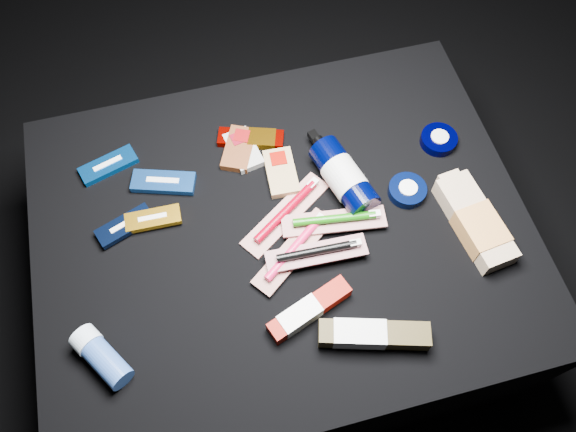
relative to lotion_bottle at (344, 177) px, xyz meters
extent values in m
plane|color=black|center=(-0.14, -0.06, -0.43)|extent=(3.00, 3.00, 0.00)
cube|color=black|center=(-0.14, -0.06, -0.23)|extent=(0.98, 0.78, 0.40)
cube|color=#08499A|center=(-0.46, 0.17, -0.03)|extent=(0.13, 0.08, 0.01)
cube|color=white|center=(-0.46, 0.17, -0.03)|extent=(0.06, 0.03, 0.02)
cube|color=#1C56B0|center=(-0.36, 0.09, -0.02)|extent=(0.14, 0.09, 0.02)
cube|color=beige|center=(-0.36, 0.09, -0.02)|extent=(0.07, 0.03, 0.02)
cube|color=black|center=(-0.45, 0.01, -0.02)|extent=(0.12, 0.08, 0.01)
cube|color=silver|center=(-0.45, 0.01, -0.02)|extent=(0.06, 0.03, 0.01)
cube|color=orange|center=(-0.39, 0.01, -0.02)|extent=(0.11, 0.04, 0.01)
cube|color=silver|center=(-0.39, 0.01, -0.02)|extent=(0.06, 0.01, 0.01)
cube|color=#5B2D14|center=(-0.19, 0.14, -0.03)|extent=(0.10, 0.12, 0.02)
cube|color=#6C080A|center=(-0.18, 0.16, -0.02)|extent=(0.04, 0.04, 0.02)
cube|color=#A7A6A0|center=(-0.18, 0.13, -0.03)|extent=(0.07, 0.11, 0.02)
cube|color=#640814|center=(-0.19, 0.16, -0.02)|extent=(0.04, 0.04, 0.02)
cube|color=tan|center=(-0.12, 0.06, -0.03)|extent=(0.07, 0.11, 0.02)
cube|color=#800801|center=(-0.11, 0.09, -0.02)|extent=(0.03, 0.03, 0.02)
cube|color=#820400|center=(-0.16, 0.16, -0.03)|extent=(0.15, 0.08, 0.02)
cube|color=#A4690C|center=(-0.14, 0.15, -0.03)|extent=(0.07, 0.06, 0.02)
cylinder|color=black|center=(0.00, 0.00, 0.00)|extent=(0.11, 0.18, 0.07)
cylinder|color=beige|center=(0.00, -0.01, 0.00)|extent=(0.09, 0.09, 0.07)
cylinder|color=black|center=(-0.02, 0.09, 0.00)|extent=(0.03, 0.03, 0.02)
cube|color=black|center=(-0.03, 0.11, -0.01)|extent=(0.02, 0.03, 0.01)
cylinder|color=black|center=(0.23, 0.05, -0.02)|extent=(0.08, 0.08, 0.02)
cylinder|color=silver|center=(0.23, 0.05, -0.02)|extent=(0.04, 0.04, 0.02)
cylinder|color=black|center=(0.12, -0.05, -0.02)|extent=(0.08, 0.08, 0.02)
cylinder|color=white|center=(0.12, -0.05, -0.02)|extent=(0.04, 0.04, 0.02)
cube|color=tan|center=(0.22, -0.15, -0.01)|extent=(0.10, 0.21, 0.04)
cube|color=#C98543|center=(0.22, -0.18, -0.01)|extent=(0.09, 0.10, 0.04)
cube|color=tan|center=(0.21, -0.05, -0.01)|extent=(0.05, 0.03, 0.03)
cylinder|color=#2C4F97|center=(-0.51, -0.25, -0.01)|extent=(0.09, 0.10, 0.05)
cylinder|color=silver|center=(-0.54, -0.20, -0.01)|extent=(0.06, 0.05, 0.05)
cube|color=#BEB5B1|center=(-0.13, -0.04, -0.03)|extent=(0.21, 0.16, 0.01)
cylinder|color=maroon|center=(-0.13, -0.04, -0.02)|extent=(0.15, 0.11, 0.02)
cube|color=silver|center=(-0.06, 0.01, -0.02)|extent=(0.03, 0.03, 0.01)
cube|color=#A49C98|center=(-0.14, -0.12, -0.02)|extent=(0.19, 0.16, 0.01)
cylinder|color=#CC1448|center=(-0.14, -0.12, -0.01)|extent=(0.14, 0.11, 0.02)
cube|color=beige|center=(-0.07, -0.08, -0.01)|extent=(0.03, 0.02, 0.01)
cube|color=#BCB3AF|center=(-0.04, -0.08, -0.02)|extent=(0.21, 0.08, 0.01)
cylinder|color=#115C08|center=(-0.04, -0.08, -0.01)|extent=(0.16, 0.04, 0.02)
cube|color=white|center=(0.03, -0.09, 0.00)|extent=(0.02, 0.02, 0.01)
cube|color=#BCB6B0|center=(-0.10, -0.14, -0.01)|extent=(0.20, 0.05, 0.01)
cylinder|color=black|center=(-0.10, -0.14, 0.00)|extent=(0.15, 0.02, 0.02)
cube|color=silver|center=(-0.02, -0.15, 0.00)|extent=(0.02, 0.01, 0.01)
cube|color=#8D0D02|center=(-0.14, -0.24, -0.02)|extent=(0.17, 0.09, 0.03)
cube|color=white|center=(-0.16, -0.25, -0.02)|extent=(0.09, 0.06, 0.03)
cube|color=#342B10|center=(-0.04, -0.32, -0.01)|extent=(0.20, 0.10, 0.04)
cube|color=silver|center=(-0.07, -0.31, -0.01)|extent=(0.10, 0.07, 0.04)
camera|label=1|loc=(-0.26, -0.55, 0.97)|focal=35.00mm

